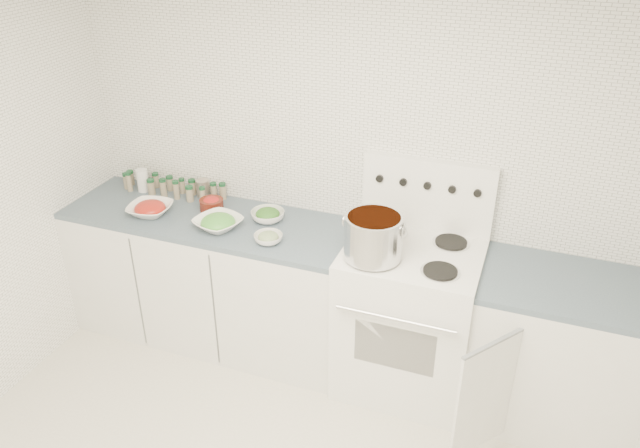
{
  "coord_description": "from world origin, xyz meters",
  "views": [
    {
      "loc": [
        1.03,
        -1.78,
        2.71
      ],
      "look_at": [
        -0.06,
        1.14,
        1.02
      ],
      "focal_mm": 35.0,
      "sensor_mm": 36.0,
      "label": 1
    }
  ],
  "objects_px": {
    "stove": "(409,314)",
    "bowl_snowpea": "(218,223)",
    "stock_pot": "(373,235)",
    "bowl_tomato": "(150,209)"
  },
  "relations": [
    {
      "from": "bowl_snowpea",
      "to": "stove",
      "type": "bearing_deg",
      "value": 5.1
    },
    {
      "from": "stove",
      "to": "stock_pot",
      "type": "xyz_separation_m",
      "value": [
        -0.19,
        -0.16,
        0.58
      ]
    },
    {
      "from": "stove",
      "to": "stock_pot",
      "type": "distance_m",
      "value": 0.63
    },
    {
      "from": "stock_pot",
      "to": "bowl_tomato",
      "type": "height_order",
      "value": "stock_pot"
    },
    {
      "from": "stove",
      "to": "bowl_snowpea",
      "type": "xyz_separation_m",
      "value": [
        -1.17,
        -0.1,
        0.44
      ]
    },
    {
      "from": "stock_pot",
      "to": "bowl_tomato",
      "type": "relative_size",
      "value": 1.13
    },
    {
      "from": "stove",
      "to": "bowl_snowpea",
      "type": "relative_size",
      "value": 3.99
    },
    {
      "from": "stove",
      "to": "bowl_snowpea",
      "type": "distance_m",
      "value": 1.25
    },
    {
      "from": "stove",
      "to": "bowl_tomato",
      "type": "relative_size",
      "value": 4.58
    },
    {
      "from": "bowl_snowpea",
      "to": "stock_pot",
      "type": "bearing_deg",
      "value": -3.31
    }
  ]
}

